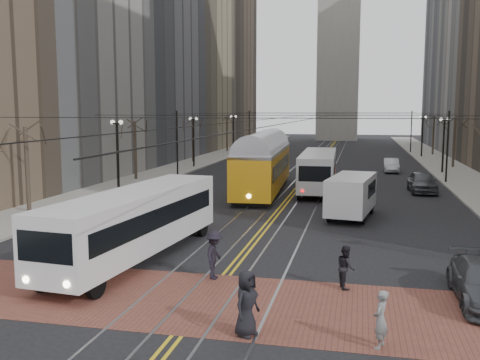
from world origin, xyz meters
The scene contains 22 objects.
ground centered at (0.00, 0.00, 0.00)m, with size 260.00×260.00×0.00m, color black.
sidewalk_left centered at (-15.00, 45.00, 0.07)m, with size 5.00×140.00×0.15m, color gray.
sidewalk_right centered at (15.00, 45.00, 0.07)m, with size 5.00×140.00×0.15m, color gray.
crosswalk_band centered at (0.00, -4.00, 0.01)m, with size 25.00×6.00×0.01m, color brown.
streetcar_rails centered at (0.00, 45.00, 0.00)m, with size 4.80×130.00×0.02m, color gray.
centre_lines centered at (0.00, 45.00, 0.01)m, with size 0.42×130.00×0.01m, color gold.
building_left_mid centered at (-25.50, 46.00, 17.00)m, with size 16.00×20.00×34.00m, color slate.
building_left_far centered at (-25.50, 86.00, 20.00)m, with size 16.00×20.00×40.00m, color brown.
building_right_far centered at (25.50, 86.00, 20.00)m, with size 16.00×20.00×40.00m, color slate.
lamp_posts centered at (0.00, 28.75, 2.80)m, with size 27.60×57.20×5.60m.
street_trees centered at (0.00, 35.25, 2.80)m, with size 31.68×53.28×5.60m.
trolley_wires centered at (0.00, 34.83, 3.77)m, with size 25.96×120.00×6.60m.
transit_bus centered at (-4.52, 0.50, 1.55)m, with size 2.58×12.39×3.10m, color silver.
streetcar centered at (-2.50, 21.51, 1.89)m, with size 2.98×16.05×3.78m, color #F7A715.
rear_bus centered at (1.85, 22.93, 1.60)m, with size 2.66×12.25×3.19m, color silver.
cargo_van centered at (4.72, 12.13, 1.30)m, with size 2.27×5.90×2.61m, color silver.
sedan_grey centered at (10.17, 23.93, 0.86)m, with size 2.02×5.03×1.71m, color #464A4F.
sedan_silver centered at (8.51, 38.36, 0.73)m, with size 1.55×4.44×1.46m, color #B1B5B9.
pedestrian_a centered at (2.01, -6.50, 1.00)m, with size 0.97×0.63×1.98m, color black.
pedestrian_b centered at (5.84, -6.50, 0.85)m, with size 0.61×0.40×1.67m, color slate.
pedestrian_c centered at (4.75, -1.50, 0.82)m, with size 0.79×0.61×1.62m, color black.
pedestrian_d centered at (-0.35, -1.50, 0.97)m, with size 1.24×0.71×1.92m, color black.
Camera 1 is at (5.13, -21.30, 6.64)m, focal length 40.00 mm.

